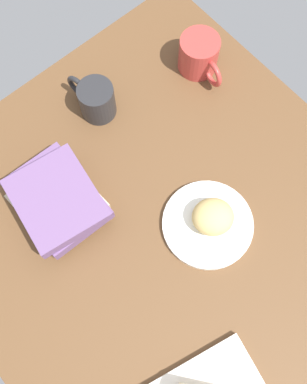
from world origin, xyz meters
The scene contains 6 objects.
dining_table centered at (0.00, 0.00, 2.00)cm, with size 110.00×90.00×4.00cm, color brown.
round_plate centered at (0.12, -6.37, 4.70)cm, with size 19.66×19.66×1.40cm, color white.
scone_pastry centered at (0.29, -7.32, 8.40)cm, with size 8.87×8.22×5.99cm, color tan.
book_stack centered at (24.04, 15.07, 8.75)cm, with size 21.97×18.29×9.34cm.
coffee_mug centered at (37.84, -6.19, 8.55)cm, with size 12.95×8.26×8.89cm.
second_mug centered at (31.08, -32.26, 8.68)cm, with size 14.28×9.49×9.15cm.
Camera 1 is at (-11.37, 18.92, 98.00)cm, focal length 41.87 mm.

